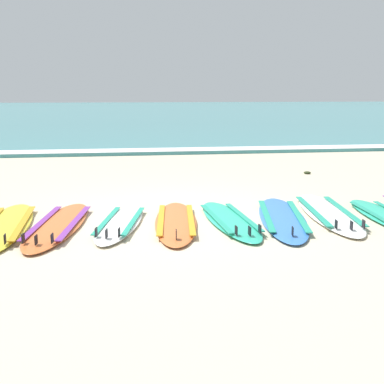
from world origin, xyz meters
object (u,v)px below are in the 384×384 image
(surfboard_4, at_px, (176,222))
(surfboard_5, at_px, (229,220))
(surfboard_2, at_px, (58,225))
(surfboard_1, at_px, (5,226))
(surfboard_6, at_px, (282,218))
(surfboard_3, at_px, (120,223))
(surfboard_7, at_px, (328,213))

(surfboard_4, bearing_deg, surfboard_5, -0.85)
(surfboard_2, xyz_separation_m, surfboard_5, (2.36, -0.07, 0.00))
(surfboard_1, xyz_separation_m, surfboard_6, (3.83, -0.11, -0.00))
(surfboard_1, bearing_deg, surfboard_4, -2.78)
(surfboard_3, bearing_deg, surfboard_7, 2.78)
(surfboard_2, height_order, surfboard_7, same)
(surfboard_5, bearing_deg, surfboard_3, 178.22)
(surfboard_6, bearing_deg, surfboard_5, -178.98)
(surfboard_2, distance_m, surfboard_4, 1.60)
(surfboard_1, height_order, surfboard_5, same)
(surfboard_3, xyz_separation_m, surfboard_5, (1.52, -0.05, -0.00))
(surfboard_2, relative_size, surfboard_3, 1.19)
(surfboard_7, bearing_deg, surfboard_4, -175.40)
(surfboard_1, xyz_separation_m, surfboard_4, (2.30, -0.11, -0.00))
(surfboard_3, relative_size, surfboard_6, 0.82)
(surfboard_2, distance_m, surfboard_5, 2.36)
(surfboard_7, bearing_deg, surfboard_3, -177.22)
(surfboard_5, xyz_separation_m, surfboard_7, (1.54, 0.20, -0.00))
(surfboard_5, bearing_deg, surfboard_2, 178.18)
(surfboard_1, distance_m, surfboard_3, 1.54)
(surfboard_2, distance_m, surfboard_7, 3.90)
(surfboard_3, height_order, surfboard_4, same)
(surfboard_2, xyz_separation_m, surfboard_3, (0.83, -0.03, 0.00))
(surfboard_6, xyz_separation_m, surfboard_7, (0.77, 0.18, 0.00))
(surfboard_3, bearing_deg, surfboard_6, -0.84)
(surfboard_3, bearing_deg, surfboard_1, 177.17)
(surfboard_7, bearing_deg, surfboard_2, -178.22)
(surfboard_4, xyz_separation_m, surfboard_5, (0.76, -0.01, 0.00))
(surfboard_2, bearing_deg, surfboard_1, 176.06)
(surfboard_5, bearing_deg, surfboard_6, 1.02)
(surfboard_4, relative_size, surfboard_6, 0.90)
(surfboard_6, height_order, surfboard_7, same)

